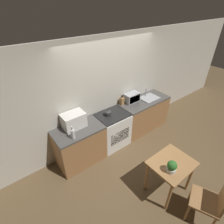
{
  "coord_description": "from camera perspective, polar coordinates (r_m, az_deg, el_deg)",
  "views": [
    {
      "loc": [
        -2.27,
        -2.06,
        3.18
      ],
      "look_at": [
        -0.28,
        0.5,
        1.05
      ],
      "focal_mm": 28.0,
      "sensor_mm": 36.0,
      "label": 1
    }
  ],
  "objects": [
    {
      "name": "knife_block",
      "position": [
        4.43,
        3.22,
        3.62
      ],
      "size": [
        0.09,
        0.1,
        0.26
      ],
      "color": "#9E7042",
      "rests_on": "counter_right_run"
    },
    {
      "name": "bottle",
      "position": [
        3.43,
        -12.66,
        -6.99
      ],
      "size": [
        0.08,
        0.08,
        0.28
      ],
      "color": "silver",
      "rests_on": "counter_left_run"
    },
    {
      "name": "stove_range",
      "position": [
        4.35,
        0.05,
        -5.73
      ],
      "size": [
        0.76,
        0.62,
        0.9
      ],
      "color": "silver",
      "rests_on": "ground_plane"
    },
    {
      "name": "ground_plane",
      "position": [
        4.42,
        7.03,
        -13.12
      ],
      "size": [
        16.0,
        16.0,
        0.0
      ],
      "primitive_type": "plane",
      "color": "brown"
    },
    {
      "name": "wall_back",
      "position": [
        4.21,
        -0.72,
        6.71
      ],
      "size": [
        10.0,
        0.06,
        2.6
      ],
      "color": "beige",
      "rests_on": "ground_plane"
    },
    {
      "name": "counter_right_run",
      "position": [
        4.97,
        10.08,
        -0.71
      ],
      "size": [
        1.43,
        0.62,
        0.9
      ],
      "color": "olive",
      "rests_on": "ground_plane"
    },
    {
      "name": "sink_basin",
      "position": [
        4.85,
        12.02,
        4.61
      ],
      "size": [
        0.5,
        0.39,
        0.24
      ],
      "color": "#999BA0",
      "rests_on": "counter_right_run"
    },
    {
      "name": "kettle",
      "position": [
        4.01,
        -1.36,
        -0.2
      ],
      "size": [
        0.16,
        0.16,
        0.17
      ],
      "color": "#2D2D2D",
      "rests_on": "stove_range"
    },
    {
      "name": "toaster_oven",
      "position": [
        4.57,
        6.49,
        4.75
      ],
      "size": [
        0.4,
        0.24,
        0.24
      ],
      "color": "#999BA0",
      "rests_on": "counter_right_run"
    },
    {
      "name": "dining_chair",
      "position": [
        3.47,
        29.52,
        -24.03
      ],
      "size": [
        0.58,
        0.58,
        0.84
      ],
      "rotation": [
        0.0,
        0.0,
        0.41
      ],
      "color": "#9E7042",
      "rests_on": "ground_plane"
    },
    {
      "name": "microwave",
      "position": [
        3.69,
        -12.4,
        -2.7
      ],
      "size": [
        0.46,
        0.33,
        0.32
      ],
      "color": "silver",
      "rests_on": "counter_left_run"
    },
    {
      "name": "counter_left_run",
      "position": [
        4.0,
        -10.42,
        -10.6
      ],
      "size": [
        1.04,
        0.62,
        0.9
      ],
      "color": "olive",
      "rests_on": "ground_plane"
    },
    {
      "name": "potted_plant",
      "position": [
        3.14,
        18.94,
        -16.54
      ],
      "size": [
        0.16,
        0.16,
        0.22
      ],
      "color": "beige",
      "rests_on": "dining_table"
    },
    {
      "name": "dining_table",
      "position": [
        3.45,
        18.68,
        -16.76
      ],
      "size": [
        0.75,
        0.63,
        0.76
      ],
      "color": "#9E7042",
      "rests_on": "ground_plane"
    }
  ]
}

